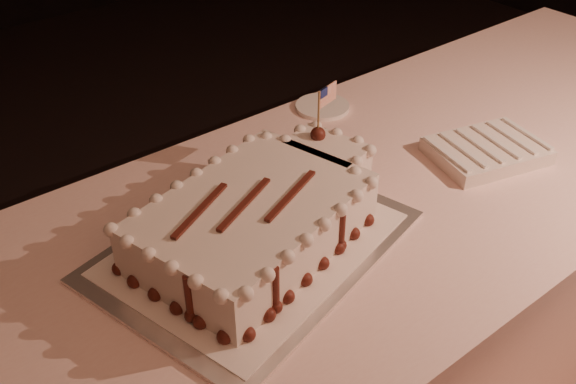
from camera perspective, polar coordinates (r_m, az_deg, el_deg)
banquet_table at (r=1.59m, az=6.83°, el=-10.54°), size 2.40×0.80×0.75m
cake_board at (r=1.17m, az=-3.07°, el=-4.77°), size 0.63×0.53×0.01m
doily at (r=1.17m, az=-3.08°, el=-4.58°), size 0.56×0.48×0.00m
sheet_cake at (r=1.16m, az=-2.26°, el=-1.97°), size 0.53×0.38×0.20m
napkin_stack at (r=1.48m, az=17.22°, el=3.54°), size 0.27×0.23×0.04m
side_plate at (r=1.61m, az=3.08°, el=7.58°), size 0.13×0.13×0.01m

